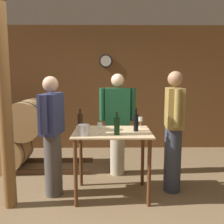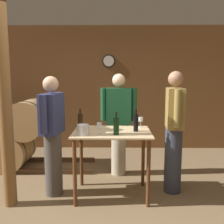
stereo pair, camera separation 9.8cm
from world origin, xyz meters
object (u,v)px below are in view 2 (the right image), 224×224
(wooden_post, at_px, (5,101))
(person_visitor_bearded, at_px, (52,134))
(wine_glass_near_left, at_px, (99,126))
(wine_bottle_left, at_px, (116,126))
(wine_glass_near_center, at_px, (141,120))
(person_visitor_with_scarf, at_px, (119,122))
(person_host, at_px, (174,130))
(wine_bottle_far_left, at_px, (80,121))
(ice_bucket, at_px, (83,130))
(wine_bottle_center, at_px, (136,122))

(wooden_post, height_order, person_visitor_bearded, wooden_post)
(wooden_post, distance_m, wine_glass_near_left, 1.20)
(wine_bottle_left, height_order, person_visitor_bearded, person_visitor_bearded)
(wine_glass_near_center, relative_size, person_visitor_with_scarf, 0.09)
(person_host, bearing_deg, wine_glass_near_left, -162.62)
(wine_bottle_far_left, relative_size, person_visitor_with_scarf, 0.17)
(wine_glass_near_left, bearing_deg, ice_bucket, -173.14)
(wine_bottle_far_left, height_order, person_host, person_host)
(wine_bottle_left, height_order, ice_bucket, wine_bottle_left)
(wine_glass_near_left, bearing_deg, wine_bottle_center, 23.40)
(wine_bottle_far_left, relative_size, wine_glass_near_left, 1.88)
(wine_bottle_left, relative_size, wine_glass_near_center, 1.94)
(wine_glass_near_center, relative_size, person_host, 0.09)
(wooden_post, height_order, ice_bucket, wooden_post)
(wine_bottle_far_left, height_order, person_visitor_with_scarf, person_visitor_with_scarf)
(wooden_post, bearing_deg, wine_bottle_left, 4.56)
(wine_glass_near_center, distance_m, person_visitor_bearded, 1.26)
(wine_glass_near_center, height_order, person_visitor_bearded, person_visitor_bearded)
(wine_bottle_left, bearing_deg, person_visitor_bearded, 166.85)
(wine_bottle_center, height_order, ice_bucket, wine_bottle_center)
(wine_bottle_far_left, bearing_deg, wooden_post, -155.38)
(wine_bottle_far_left, xyz_separation_m, person_visitor_with_scarf, (0.54, 0.67, -0.14))
(wine_bottle_left, distance_m, person_host, 0.87)
(wine_bottle_left, distance_m, ice_bucket, 0.43)
(wooden_post, height_order, wine_bottle_left, wooden_post)
(wine_bottle_center, bearing_deg, ice_bucket, -161.25)
(person_host, relative_size, person_visitor_bearded, 1.04)
(wine_bottle_left, xyz_separation_m, wine_glass_near_left, (-0.22, -0.01, 0.00))
(wine_glass_near_left, height_order, wine_glass_near_center, wine_glass_near_left)
(wine_bottle_left, height_order, wine_glass_near_center, wine_bottle_left)
(wine_glass_near_left, bearing_deg, person_host, 17.38)
(wooden_post, relative_size, person_visitor_bearded, 1.64)
(ice_bucket, bearing_deg, wine_bottle_left, 4.81)
(ice_bucket, bearing_deg, person_visitor_with_scarf, 65.19)
(wine_bottle_center, height_order, wine_glass_near_left, wine_bottle_center)
(wine_bottle_center, bearing_deg, person_host, 11.68)
(wine_glass_near_center, bearing_deg, person_host, -16.65)
(wooden_post, relative_size, person_visitor_with_scarf, 1.61)
(wooden_post, xyz_separation_m, wine_glass_near_left, (1.15, 0.10, -0.33))
(wooden_post, relative_size, wine_bottle_center, 8.56)
(wine_bottle_center, bearing_deg, person_visitor_bearded, 179.67)
(ice_bucket, relative_size, person_host, 0.09)
(wine_glass_near_left, xyz_separation_m, wine_glass_near_center, (0.57, 0.46, -0.00))
(wine_bottle_left, distance_m, wine_glass_near_center, 0.57)
(wooden_post, xyz_separation_m, wine_glass_near_center, (1.72, 0.55, -0.33))
(person_host, bearing_deg, wine_bottle_left, -159.01)
(wine_bottle_center, distance_m, person_host, 0.57)
(wine_glass_near_center, distance_m, ice_bucket, 0.91)
(wine_bottle_far_left, xyz_separation_m, wine_glass_near_left, (0.28, -0.30, -0.00))
(person_visitor_with_scarf, bearing_deg, ice_bucket, -114.81)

